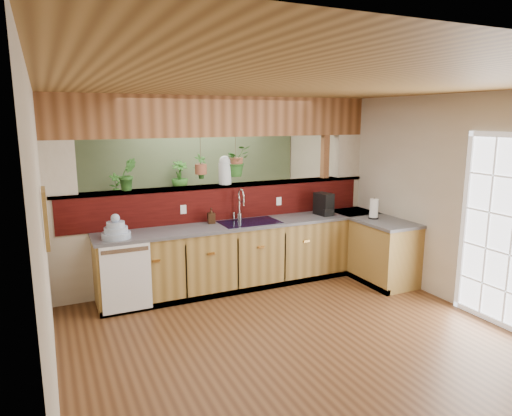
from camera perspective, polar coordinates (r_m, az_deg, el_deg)
name	(u,v)px	position (r m, az deg, el deg)	size (l,w,h in m)	color
ground	(264,314)	(5.62, 1.02, -13.06)	(4.60, 7.00, 0.01)	#533119
ceiling	(265,91)	(5.13, 1.13, 14.47)	(4.60, 7.00, 0.01)	brown
wall_back	(180,174)	(8.46, -9.44, 4.22)	(4.60, 0.02, 2.60)	beige
wall_left	(44,228)	(4.71, -24.99, -2.24)	(0.02, 7.00, 2.60)	beige
wall_right	(417,194)	(6.55, 19.46, 1.71)	(0.02, 7.00, 2.60)	beige
pass_through_partition	(224,198)	(6.47, -3.96, 1.23)	(4.60, 0.21, 2.60)	beige
pass_through_ledge	(222,186)	(6.43, -4.23, 2.78)	(4.60, 0.21, 0.04)	brown
header_beam	(221,117)	(6.36, -4.36, 11.33)	(4.60, 0.15, 0.55)	brown
sage_backwall	(181,174)	(8.45, -9.40, 4.20)	(4.55, 0.02, 2.55)	#5D724D
countertop	(290,251)	(6.55, 4.29, -5.32)	(4.14, 1.52, 0.90)	olive
dishwasher	(127,278)	(5.63, -15.88, -8.45)	(0.58, 0.03, 0.82)	white
navy_sink	(250,228)	(6.29, -0.81, -2.48)	(0.82, 0.50, 0.18)	black
french_door	(500,233)	(5.74, 28.15, -2.81)	(0.06, 1.02, 2.16)	white
framed_print	(46,218)	(3.87, -24.78, -1.15)	(0.04, 0.35, 0.45)	olive
faucet	(240,203)	(6.33, -1.99, 0.58)	(0.20, 0.20, 0.45)	#B7B7B2
dish_stack	(116,231)	(5.67, -17.10, -2.73)	(0.34, 0.34, 0.30)	#9AADC8
soap_dispenser	(211,216)	(6.20, -5.61, -0.95)	(0.10, 0.10, 0.21)	#3B2515
coffee_maker	(324,205)	(6.77, 8.50, 0.38)	(0.17, 0.29, 0.33)	black
paper_towel	(374,209)	(6.67, 14.52, -0.13)	(0.14, 0.14, 0.30)	black
glass_jar	(225,170)	(6.41, -3.92, 4.76)	(0.18, 0.18, 0.40)	silver
ledge_plant_left	(128,174)	(6.07, -15.75, 4.08)	(0.23, 0.19, 0.42)	#2A5F21
hanging_plant_a	(201,158)	(6.28, -6.94, 6.17)	(0.21, 0.18, 0.50)	brown
hanging_plant_b	(236,148)	(6.45, -2.57, 7.54)	(0.46, 0.43, 0.56)	brown
shelving_console	(156,222)	(8.23, -12.43, -1.75)	(1.60, 0.43, 1.07)	black
shelf_plant_a	(116,184)	(7.99, -17.15, 2.88)	(0.20, 0.13, 0.37)	#2A5F21
shelf_plant_b	(180,176)	(8.20, -9.52, 3.97)	(0.29, 0.29, 0.53)	#2A5F21
floor_plant	(262,231)	(8.05, 0.72, -2.85)	(0.64, 0.55, 0.71)	#2A5F21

